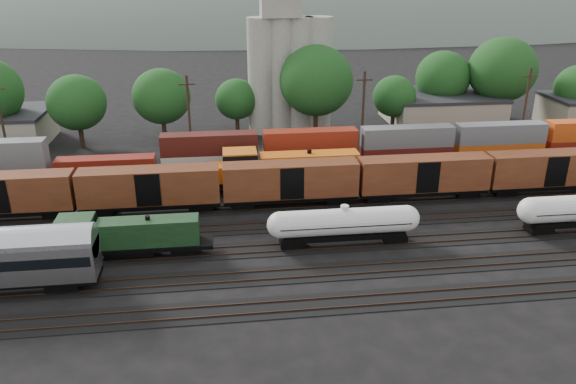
{
  "coord_description": "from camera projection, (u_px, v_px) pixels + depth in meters",
  "views": [
    {
      "loc": [
        -7.91,
        -52.85,
        25.54
      ],
      "look_at": [
        -1.06,
        2.0,
        3.0
      ],
      "focal_mm": 35.0,
      "sensor_mm": 36.0,
      "label": 1
    }
  ],
  "objects": [
    {
      "name": "tree_band",
      "position": [
        250.0,
        87.0,
        88.34
      ],
      "size": [
        161.29,
        20.34,
        14.44
      ],
      "color": "black",
      "rests_on": "ground"
    },
    {
      "name": "tank_car_a",
      "position": [
        344.0,
        223.0,
        54.03
      ],
      "size": [
        14.96,
        2.68,
        3.92
      ],
      "color": "white",
      "rests_on": "ground"
    },
    {
      "name": "boxcar_string",
      "position": [
        424.0,
        175.0,
        64.24
      ],
      "size": [
        169.0,
        2.9,
        4.2
      ],
      "color": "black",
      "rests_on": "ground"
    },
    {
      "name": "tracks",
      "position": [
        300.0,
        225.0,
        59.09
      ],
      "size": [
        180.0,
        33.2,
        0.2
      ],
      "color": "black",
      "rests_on": "ground"
    },
    {
      "name": "orange_locomotive",
      "position": [
        281.0,
        169.0,
        67.14
      ],
      "size": [
        19.74,
        3.29,
        4.93
      ],
      "color": "black",
      "rests_on": "ground"
    },
    {
      "name": "industrial_sheds",
      "position": [
        310.0,
        116.0,
        91.3
      ],
      "size": [
        119.38,
        17.26,
        5.1
      ],
      "color": "#9E937F",
      "rests_on": "ground"
    },
    {
      "name": "green_locomotive",
      "position": [
        119.0,
        236.0,
        51.61
      ],
      "size": [
        15.33,
        2.7,
        4.06
      ],
      "color": "black",
      "rests_on": "ground"
    },
    {
      "name": "grain_silo",
      "position": [
        289.0,
        61.0,
        88.31
      ],
      "size": [
        13.4,
        5.0,
        29.0
      ],
      "color": "#9D9A90",
      "rests_on": "ground"
    },
    {
      "name": "distant_hills",
      "position": [
        275.0,
        54.0,
        308.51
      ],
      "size": [
        860.0,
        286.0,
        130.0
      ],
      "color": "#59665B",
      "rests_on": "ground"
    },
    {
      "name": "ground",
      "position": [
        300.0,
        225.0,
        59.11
      ],
      "size": [
        600.0,
        600.0,
        0.0
      ],
      "primitive_type": "plane",
      "color": "black"
    },
    {
      "name": "container_wall",
      "position": [
        256.0,
        156.0,
        71.42
      ],
      "size": [
        166.22,
        2.6,
        5.8
      ],
      "color": "black",
      "rests_on": "ground"
    },
    {
      "name": "utility_poles",
      "position": [
        278.0,
        116.0,
        76.98
      ],
      "size": [
        122.2,
        0.36,
        12.0
      ],
      "color": "black",
      "rests_on": "ground"
    }
  ]
}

